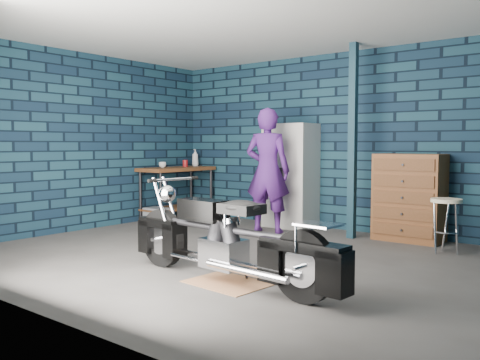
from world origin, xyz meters
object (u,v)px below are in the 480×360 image
Objects in this scene: motorcycle at (228,233)px; storage_bin at (157,215)px; shop_stool at (446,226)px; tool_chest at (409,198)px; workbench at (177,193)px; person at (268,171)px; locker at (290,176)px.

storage_bin is at bearing 151.87° from motorcycle.
motorcycle is 2.91m from shop_stool.
storage_bin is at bearing -165.88° from tool_chest.
storage_bin is (-3.33, 2.17, -0.36)m from motorcycle.
workbench is 0.76× the size of person.
person is at bearing 122.41° from motorcycle.
storage_bin is 0.24× the size of locker.
person is 1.56× the size of tool_chest.
locker reaches higher than workbench.
motorcycle is at bearing -114.73° from shop_stool.
motorcycle reaches higher than workbench.
motorcycle is at bearing -33.03° from storage_bin.
person reaches higher than shop_stool.
workbench is at bearing 179.71° from shop_stool.
tool_chest is (3.93, 0.48, 0.14)m from workbench.
shop_stool is (4.55, 0.48, 0.21)m from storage_bin.
motorcycle is 3.32× the size of shop_stool.
person is at bearing -3.78° from workbench.
workbench is at bearing -172.98° from tool_chest.
storage_bin is 0.33× the size of tool_chest.
motorcycle is 3.21m from tool_chest.
shop_stool is (2.53, -0.51, -0.49)m from locker.
locker is 2.47× the size of shop_stool.
shop_stool is at bearing 70.17° from motorcycle.
locker is (-1.31, 3.15, 0.33)m from motorcycle.
locker is at bearing 168.64° from shop_stool.
locker reaches higher than tool_chest.
workbench is at bearing -166.65° from locker.
shop_stool is (0.63, -0.51, -0.26)m from tool_chest.
shop_stool is at bearing -11.36° from locker.
storage_bin is 4.58m from shop_stool.
workbench is 0.60m from storage_bin.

